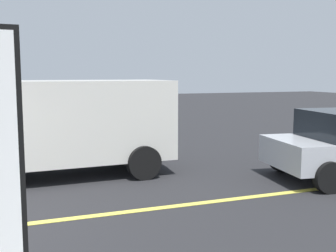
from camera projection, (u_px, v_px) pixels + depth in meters
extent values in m
cube|color=#E0D14C|center=(118.00, 213.00, 7.10)|extent=(28.00, 0.16, 0.01)
cube|color=silver|center=(56.00, 121.00, 9.50)|extent=(5.25, 2.13, 1.82)
cube|color=black|center=(142.00, 101.00, 10.24)|extent=(0.21, 1.84, 0.80)
cylinder|color=black|center=(120.00, 148.00, 11.20)|extent=(0.77, 0.28, 0.76)
cylinder|color=black|center=(144.00, 163.00, 9.36)|extent=(0.77, 0.28, 0.76)
cylinder|color=black|center=(282.00, 159.00, 10.08)|extent=(0.66, 0.30, 0.64)
cylinder|color=black|center=(329.00, 177.00, 8.27)|extent=(0.66, 0.30, 0.64)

